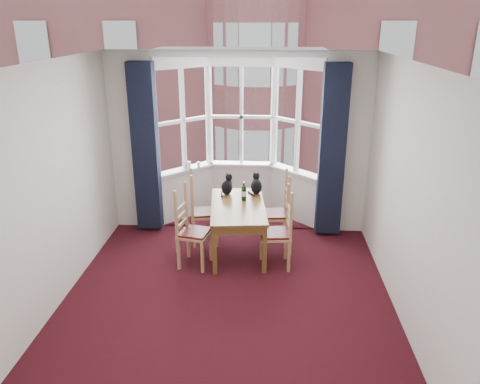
# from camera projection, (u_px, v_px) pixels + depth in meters

# --- Properties ---
(floor) EXTENTS (4.50, 4.50, 0.00)m
(floor) POSITION_uv_depth(u_px,v_px,m) (226.00, 304.00, 5.62)
(floor) COLOR black
(floor) RESTS_ON ground
(ceiling) EXTENTS (4.50, 4.50, 0.00)m
(ceiling) POSITION_uv_depth(u_px,v_px,m) (224.00, 64.00, 4.65)
(ceiling) COLOR white
(ceiling) RESTS_ON floor
(wall_left) EXTENTS (0.00, 4.50, 4.50)m
(wall_left) POSITION_uv_depth(u_px,v_px,m) (48.00, 191.00, 5.25)
(wall_left) COLOR silver
(wall_left) RESTS_ON floor
(wall_right) EXTENTS (0.00, 4.50, 4.50)m
(wall_right) POSITION_uv_depth(u_px,v_px,m) (410.00, 199.00, 5.02)
(wall_right) COLOR silver
(wall_right) RESTS_ON floor
(wall_near) EXTENTS (4.00, 0.00, 4.00)m
(wall_near) POSITION_uv_depth(u_px,v_px,m) (193.00, 317.00, 3.03)
(wall_near) COLOR silver
(wall_near) RESTS_ON floor
(wall_back_pier_left) EXTENTS (0.70, 0.12, 2.80)m
(wall_back_pier_left) POSITION_uv_depth(u_px,v_px,m) (134.00, 142.00, 7.34)
(wall_back_pier_left) COLOR silver
(wall_back_pier_left) RESTS_ON floor
(wall_back_pier_right) EXTENTS (0.70, 0.12, 2.80)m
(wall_back_pier_right) POSITION_uv_depth(u_px,v_px,m) (346.00, 146.00, 7.15)
(wall_back_pier_right) COLOR silver
(wall_back_pier_right) RESTS_ON floor
(bay_window) EXTENTS (2.76, 0.94, 2.80)m
(bay_window) POSITION_uv_depth(u_px,v_px,m) (241.00, 136.00, 7.72)
(bay_window) COLOR white
(bay_window) RESTS_ON floor
(curtain_left) EXTENTS (0.38, 0.22, 2.60)m
(curtain_left) POSITION_uv_depth(u_px,v_px,m) (146.00, 149.00, 7.18)
(curtain_left) COLOR black
(curtain_left) RESTS_ON floor
(curtain_right) EXTENTS (0.38, 0.22, 2.60)m
(curtain_right) POSITION_uv_depth(u_px,v_px,m) (332.00, 152.00, 7.01)
(curtain_right) COLOR black
(curtain_right) RESTS_ON floor
(dining_table) EXTENTS (0.90, 1.49, 0.73)m
(dining_table) POSITION_uv_depth(u_px,v_px,m) (238.00, 211.00, 6.70)
(dining_table) COLOR brown
(dining_table) RESTS_ON floor
(chair_left_near) EXTENTS (0.48, 0.49, 0.92)m
(chair_left_near) POSITION_uv_depth(u_px,v_px,m) (188.00, 233.00, 6.39)
(chair_left_near) COLOR tan
(chair_left_near) RESTS_ON floor
(chair_left_far) EXTENTS (0.47, 0.49, 0.92)m
(chair_left_far) POSITION_uv_depth(u_px,v_px,m) (199.00, 214.00, 7.02)
(chair_left_far) COLOR tan
(chair_left_far) RESTS_ON floor
(chair_right_near) EXTENTS (0.44, 0.46, 0.92)m
(chair_right_near) POSITION_uv_depth(u_px,v_px,m) (282.00, 234.00, 6.34)
(chair_right_near) COLOR tan
(chair_right_near) RESTS_ON floor
(chair_right_far) EXTENTS (0.43, 0.45, 0.92)m
(chair_right_far) POSITION_uv_depth(u_px,v_px,m) (281.00, 215.00, 6.98)
(chair_right_far) COLOR tan
(chair_right_far) RESTS_ON floor
(cat_left) EXTENTS (0.23, 0.27, 0.32)m
(cat_left) POSITION_uv_depth(u_px,v_px,m) (227.00, 186.00, 7.06)
(cat_left) COLOR black
(cat_left) RESTS_ON dining_table
(cat_right) EXTENTS (0.19, 0.25, 0.33)m
(cat_right) POSITION_uv_depth(u_px,v_px,m) (256.00, 185.00, 7.08)
(cat_right) COLOR black
(cat_right) RESTS_ON dining_table
(wine_bottle) EXTENTS (0.07, 0.07, 0.28)m
(wine_bottle) POSITION_uv_depth(u_px,v_px,m) (244.00, 192.00, 6.80)
(wine_bottle) COLOR black
(wine_bottle) RESTS_ON dining_table
(candle_tall) EXTENTS (0.06, 0.06, 0.12)m
(candle_tall) POSITION_uv_depth(u_px,v_px,m) (189.00, 165.00, 7.78)
(candle_tall) COLOR white
(candle_tall) RESTS_ON bay_window
(candle_short) EXTENTS (0.06, 0.06, 0.11)m
(candle_short) POSITION_uv_depth(u_px,v_px,m) (199.00, 165.00, 7.80)
(candle_short) COLOR white
(candle_short) RESTS_ON bay_window
(street) EXTENTS (80.00, 80.00, 0.00)m
(street) POSITION_uv_depth(u_px,v_px,m) (263.00, 140.00, 37.89)
(street) COLOR #333335
(street) RESTS_ON ground
(tenement_building) EXTENTS (18.40, 7.80, 15.20)m
(tenement_building) POSITION_uv_depth(u_px,v_px,m) (258.00, 64.00, 18.18)
(tenement_building) COLOR #A65655
(tenement_building) RESTS_ON street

